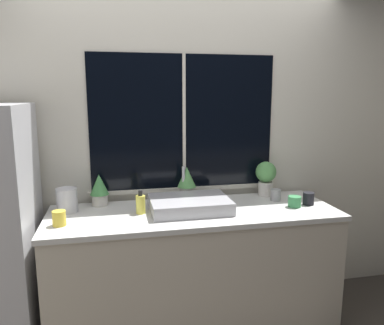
{
  "coord_description": "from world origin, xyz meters",
  "views": [
    {
      "loc": [
        -0.55,
        -2.17,
        1.73
      ],
      "look_at": [
        -0.02,
        0.34,
        1.25
      ],
      "focal_mm": 35.0,
      "sensor_mm": 36.0,
      "label": 1
    }
  ],
  "objects_px": {
    "potted_plant_right": "(266,176)",
    "kettle": "(67,199)",
    "soap_bottle": "(141,204)",
    "mug_grey": "(276,195)",
    "sink": "(190,204)",
    "mug_black": "(308,199)",
    "potted_plant_left": "(99,189)",
    "potted_plant_center": "(187,182)",
    "mug_green": "(295,202)",
    "mug_yellow": "(59,218)"
  },
  "relations": [
    {
      "from": "potted_plant_left",
      "to": "mug_yellow",
      "type": "xyz_separation_m",
      "value": [
        -0.24,
        -0.39,
        -0.08
      ]
    },
    {
      "from": "sink",
      "to": "potted_plant_center",
      "type": "height_order",
      "value": "sink"
    },
    {
      "from": "soap_bottle",
      "to": "mug_grey",
      "type": "relative_size",
      "value": 1.8
    },
    {
      "from": "potted_plant_left",
      "to": "kettle",
      "type": "distance_m",
      "value": 0.25
    },
    {
      "from": "soap_bottle",
      "to": "potted_plant_right",
      "type": "bearing_deg",
      "value": 13.84
    },
    {
      "from": "potted_plant_left",
      "to": "kettle",
      "type": "xyz_separation_m",
      "value": [
        -0.22,
        -0.12,
        -0.03
      ]
    },
    {
      "from": "sink",
      "to": "mug_green",
      "type": "relative_size",
      "value": 5.91
    },
    {
      "from": "mug_black",
      "to": "sink",
      "type": "bearing_deg",
      "value": 176.79
    },
    {
      "from": "sink",
      "to": "soap_bottle",
      "type": "xyz_separation_m",
      "value": [
        -0.35,
        0.0,
        0.02
      ]
    },
    {
      "from": "potted_plant_right",
      "to": "mug_grey",
      "type": "bearing_deg",
      "value": -83.03
    },
    {
      "from": "sink",
      "to": "mug_grey",
      "type": "relative_size",
      "value": 6.16
    },
    {
      "from": "mug_grey",
      "to": "mug_black",
      "type": "bearing_deg",
      "value": -37.33
    },
    {
      "from": "sink",
      "to": "mug_yellow",
      "type": "bearing_deg",
      "value": -171.19
    },
    {
      "from": "soap_bottle",
      "to": "mug_black",
      "type": "distance_m",
      "value": 1.25
    },
    {
      "from": "sink",
      "to": "mug_black",
      "type": "xyz_separation_m",
      "value": [
        0.9,
        -0.05,
        0.0
      ]
    },
    {
      "from": "potted_plant_center",
      "to": "mug_grey",
      "type": "relative_size",
      "value": 2.94
    },
    {
      "from": "potted_plant_left",
      "to": "soap_bottle",
      "type": "relative_size",
      "value": 1.45
    },
    {
      "from": "potted_plant_left",
      "to": "mug_green",
      "type": "xyz_separation_m",
      "value": [
        1.4,
        -0.34,
        -0.09
      ]
    },
    {
      "from": "mug_grey",
      "to": "mug_green",
      "type": "bearing_deg",
      "value": -69.47
    },
    {
      "from": "sink",
      "to": "mug_grey",
      "type": "xyz_separation_m",
      "value": [
        0.71,
        0.1,
        -0.0
      ]
    },
    {
      "from": "potted_plant_center",
      "to": "potted_plant_right",
      "type": "height_order",
      "value": "potted_plant_right"
    },
    {
      "from": "potted_plant_left",
      "to": "potted_plant_center",
      "type": "relative_size",
      "value": 0.89
    },
    {
      "from": "potted_plant_center",
      "to": "mug_green",
      "type": "bearing_deg",
      "value": -24.65
    },
    {
      "from": "mug_grey",
      "to": "kettle",
      "type": "relative_size",
      "value": 0.47
    },
    {
      "from": "potted_plant_right",
      "to": "kettle",
      "type": "distance_m",
      "value": 1.54
    },
    {
      "from": "potted_plant_center",
      "to": "mug_black",
      "type": "xyz_separation_m",
      "value": [
        0.87,
        -0.31,
        -0.1
      ]
    },
    {
      "from": "potted_plant_left",
      "to": "potted_plant_right",
      "type": "xyz_separation_m",
      "value": [
        1.32,
        0.0,
        0.03
      ]
    },
    {
      "from": "potted_plant_right",
      "to": "mug_black",
      "type": "xyz_separation_m",
      "value": [
        0.22,
        -0.31,
        -0.12
      ]
    },
    {
      "from": "mug_black",
      "to": "kettle",
      "type": "xyz_separation_m",
      "value": [
        -1.75,
        0.19,
        0.05
      ]
    },
    {
      "from": "kettle",
      "to": "potted_plant_left",
      "type": "bearing_deg",
      "value": 27.87
    },
    {
      "from": "potted_plant_left",
      "to": "mug_black",
      "type": "distance_m",
      "value": 1.57
    },
    {
      "from": "potted_plant_left",
      "to": "kettle",
      "type": "height_order",
      "value": "potted_plant_left"
    },
    {
      "from": "soap_bottle",
      "to": "mug_grey",
      "type": "xyz_separation_m",
      "value": [
        1.05,
        0.1,
        -0.02
      ]
    },
    {
      "from": "potted_plant_left",
      "to": "soap_bottle",
      "type": "height_order",
      "value": "potted_plant_left"
    },
    {
      "from": "potted_plant_right",
      "to": "mug_yellow",
      "type": "bearing_deg",
      "value": -165.85
    },
    {
      "from": "soap_bottle",
      "to": "mug_black",
      "type": "xyz_separation_m",
      "value": [
        1.25,
        -0.05,
        -0.02
      ]
    },
    {
      "from": "sink",
      "to": "mug_green",
      "type": "height_order",
      "value": "sink"
    },
    {
      "from": "soap_bottle",
      "to": "mug_green",
      "type": "relative_size",
      "value": 1.73
    },
    {
      "from": "potted_plant_left",
      "to": "mug_grey",
      "type": "xyz_separation_m",
      "value": [
        1.34,
        -0.16,
        -0.08
      ]
    },
    {
      "from": "sink",
      "to": "mug_black",
      "type": "height_order",
      "value": "sink"
    },
    {
      "from": "potted_plant_left",
      "to": "potted_plant_right",
      "type": "distance_m",
      "value": 1.32
    },
    {
      "from": "mug_black",
      "to": "mug_green",
      "type": "xyz_separation_m",
      "value": [
        -0.13,
        -0.03,
        -0.01
      ]
    },
    {
      "from": "kettle",
      "to": "sink",
      "type": "bearing_deg",
      "value": -9.41
    },
    {
      "from": "mug_yellow",
      "to": "mug_grey",
      "type": "relative_size",
      "value": 1.07
    },
    {
      "from": "sink",
      "to": "mug_black",
      "type": "distance_m",
      "value": 0.9
    },
    {
      "from": "mug_grey",
      "to": "kettle",
      "type": "height_order",
      "value": "kettle"
    },
    {
      "from": "potted_plant_center",
      "to": "kettle",
      "type": "relative_size",
      "value": 1.39
    },
    {
      "from": "mug_black",
      "to": "mug_green",
      "type": "distance_m",
      "value": 0.13
    },
    {
      "from": "potted_plant_left",
      "to": "potted_plant_center",
      "type": "distance_m",
      "value": 0.67
    },
    {
      "from": "potted_plant_center",
      "to": "soap_bottle",
      "type": "relative_size",
      "value": 1.63
    }
  ]
}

